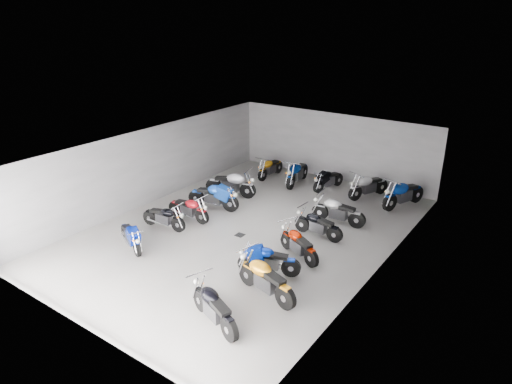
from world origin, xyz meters
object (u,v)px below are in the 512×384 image
motorcycle_back_f (403,194)px  motorcycle_back_c (297,173)px  motorcycle_left_b (131,236)px  drain_grate (240,235)px  motorcycle_left_f (231,184)px  motorcycle_back_e (368,186)px  motorcycle_right_e (318,225)px  motorcycle_left_e (214,196)px  motorcycle_left_d (189,208)px  motorcycle_right_a (214,307)px  motorcycle_right_f (338,211)px  motorcycle_back_d (328,180)px  motorcycle_right_b (265,279)px  motorcycle_back_b (270,168)px  motorcycle_right_c (268,260)px  motorcycle_right_d (298,244)px  motorcycle_left_c (164,217)px

motorcycle_back_f → motorcycle_back_c: bearing=23.7°
motorcycle_left_b → motorcycle_back_f: (6.41, 8.94, 0.11)m
drain_grate → motorcycle_left_b: motorcycle_left_b is taller
drain_grate → motorcycle_left_f: bearing=132.7°
motorcycle_back_e → motorcycle_right_e: bearing=113.1°
motorcycle_left_e → motorcycle_left_d: bearing=-16.4°
drain_grate → motorcycle_back_c: bearing=99.8°
motorcycle_left_e → motorcycle_left_f: (-0.29, 1.51, 0.02)m
motorcycle_right_a → motorcycle_back_c: bearing=39.1°
motorcycle_right_f → motorcycle_back_d: bearing=27.1°
motorcycle_left_d → motorcycle_right_a: bearing=47.9°
motorcycle_left_d → motorcycle_right_a: size_ratio=0.97×
motorcycle_right_a → motorcycle_right_b: (0.37, 1.83, 0.03)m
motorcycle_back_b → motorcycle_back_d: size_ratio=1.05×
motorcycle_right_a → motorcycle_back_c: motorcycle_back_c is taller
motorcycle_right_c → motorcycle_back_e: size_ratio=0.90×
motorcycle_left_f → motorcycle_back_f: (6.56, 3.18, 0.01)m
motorcycle_back_e → motorcycle_back_f: bearing=-162.1°
motorcycle_right_b → motorcycle_right_c: 1.18m
motorcycle_right_d → motorcycle_back_b: 7.90m
motorcycle_right_f → motorcycle_right_a: bearing=175.0°
motorcycle_back_e → motorcycle_back_c: bearing=29.4°
motorcycle_left_e → motorcycle_left_b: bearing=-14.1°
motorcycle_right_d → motorcycle_right_f: motorcycle_right_f is taller
motorcycle_right_b → motorcycle_back_d: 8.94m
motorcycle_back_c → motorcycle_back_f: motorcycle_back_f is taller
motorcycle_right_e → motorcycle_back_d: motorcycle_back_d is taller
motorcycle_right_a → motorcycle_right_e: 5.98m
motorcycle_left_c → motorcycle_right_e: 5.69m
motorcycle_left_e → motorcycle_back_b: motorcycle_left_e is taller
motorcycle_left_f → motorcycle_back_f: bearing=100.3°
drain_grate → motorcycle_back_c: size_ratio=0.14×
motorcycle_right_a → motorcycle_back_f: (1.44, 10.44, 0.06)m
motorcycle_right_f → motorcycle_back_d: 3.63m
motorcycle_back_e → drain_grate: bearing=92.3°
motorcycle_left_e → motorcycle_back_e: bearing=123.6°
motorcycle_right_d → motorcycle_back_e: 6.30m
motorcycle_left_d → motorcycle_back_e: bearing=141.8°
motorcycle_left_c → motorcycle_left_d: size_ratio=0.96×
motorcycle_back_c → motorcycle_left_b: bearing=72.1°
motorcycle_left_b → motorcycle_right_f: size_ratio=0.84×
motorcycle_right_d → motorcycle_right_f: bearing=25.3°
motorcycle_back_d → motorcycle_left_b: bearing=85.0°
motorcycle_left_d → motorcycle_right_f: size_ratio=0.93×
motorcycle_left_d → motorcycle_right_f: 5.75m
motorcycle_left_d → motorcycle_right_f: motorcycle_right_f is taller
motorcycle_left_f → motorcycle_back_c: 3.37m
motorcycle_left_e → motorcycle_back_d: size_ratio=1.17×
drain_grate → motorcycle_right_f: size_ratio=0.15×
motorcycle_right_b → motorcycle_left_c: bearing=88.8°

